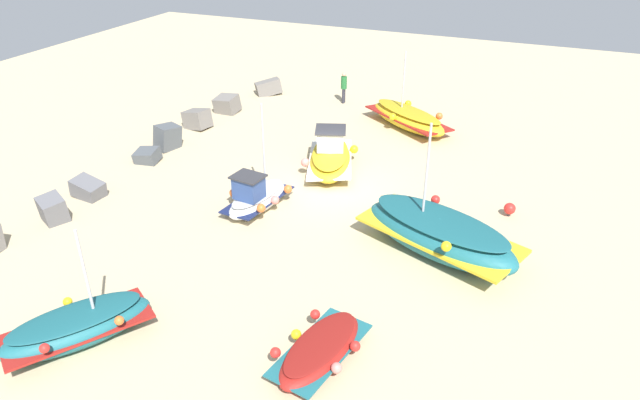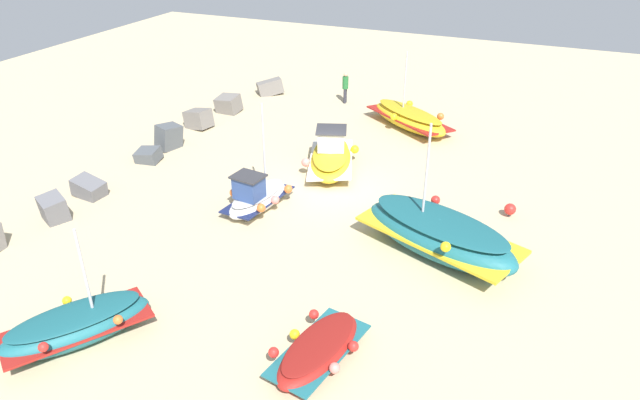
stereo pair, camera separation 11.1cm
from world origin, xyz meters
TOP-DOWN VIEW (x-y plane):
  - ground_plane at (0.00, 0.00)m, footprint 54.81×54.81m
  - fishing_boat_0 at (-2.70, 1.81)m, footprint 3.16×1.98m
  - fishing_boat_1 at (7.35, -1.05)m, footprint 4.14×4.96m
  - fishing_boat_2 at (-8.86, -3.30)m, footprint 3.26×1.94m
  - fishing_boat_3 at (1.55, 0.67)m, footprint 4.43×3.02m
  - fishing_boat_4 at (-10.68, 2.67)m, footprint 3.92×3.23m
  - fishing_boat_5 at (-2.96, -4.88)m, footprint 3.87×5.80m
  - person_walking at (9.56, 3.13)m, footprint 0.32×0.32m
  - breakwater_rocks at (0.46, 8.11)m, footprint 19.34×2.32m
  - mooring_buoy_0 at (0.34, -6.70)m, footprint 0.41×0.41m

SIDE VIEW (x-z plane):
  - ground_plane at x=0.00m, z-range 0.00..0.00m
  - mooring_buoy_0 at x=0.34m, z-range 0.05..0.56m
  - fishing_boat_2 at x=-8.86m, z-range -0.01..0.65m
  - breakwater_rocks at x=0.46m, z-range -0.22..1.07m
  - fishing_boat_4 at x=-10.68m, z-range -1.13..2.09m
  - fishing_boat_1 at x=7.35m, z-range -1.33..2.33m
  - fishing_boat_0 at x=-2.70m, z-range -1.44..2.44m
  - fishing_boat_3 at x=1.55m, z-range -0.32..1.39m
  - fishing_boat_5 at x=-2.96m, z-range -1.45..2.83m
  - person_walking at x=9.56m, z-range 0.12..1.80m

